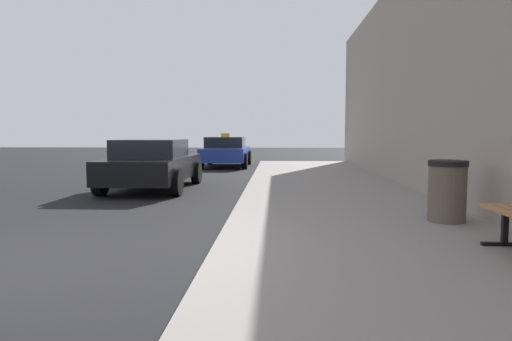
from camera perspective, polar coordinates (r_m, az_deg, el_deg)
ground_plane at (r=5.53m, az=-27.49°, el=-10.70°), size 80.00×80.00×0.00m
sidewalk at (r=4.96m, az=17.81°, el=-11.24°), size 4.00×32.00×0.15m
trash_bin at (r=7.02m, az=23.23°, el=-2.39°), size 0.55×0.55×0.89m
car_black at (r=11.66m, az=-13.05°, el=0.81°), size 1.97×4.04×1.27m
car_blue at (r=19.20m, az=-3.86°, el=2.43°), size 2.00×4.08×1.43m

